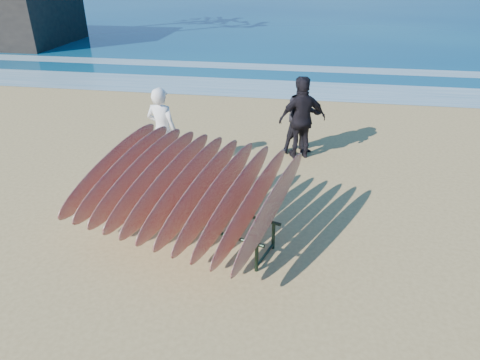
# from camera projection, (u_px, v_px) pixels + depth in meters

# --- Properties ---
(ground) EXTENTS (120.00, 120.00, 0.00)m
(ground) POSITION_uv_depth(u_px,v_px,m) (232.00, 254.00, 6.97)
(ground) COLOR tan
(ground) RESTS_ON ground
(foam_near) EXTENTS (160.00, 160.00, 0.00)m
(foam_near) POSITION_uv_depth(u_px,v_px,m) (281.00, 89.00, 15.72)
(foam_near) COLOR white
(foam_near) RESTS_ON ground
(foam_far) EXTENTS (160.00, 160.00, 0.00)m
(foam_far) POSITION_uv_depth(u_px,v_px,m) (287.00, 68.00, 18.79)
(foam_far) COLOR white
(foam_far) RESTS_ON ground
(surfboard_rack) EXTENTS (3.85, 3.58, 1.61)m
(surfboard_rack) POSITION_uv_depth(u_px,v_px,m) (184.00, 186.00, 7.01)
(surfboard_rack) COLOR black
(surfboard_rack) RESTS_ON ground
(person_white) EXTENTS (0.78, 0.59, 1.91)m
(person_white) POSITION_uv_depth(u_px,v_px,m) (162.00, 131.00, 9.30)
(person_white) COLOR white
(person_white) RESTS_ON ground
(person_dark_a) EXTENTS (1.10, 0.98, 1.88)m
(person_dark_a) POSITION_uv_depth(u_px,v_px,m) (303.00, 116.00, 10.19)
(person_dark_a) COLOR black
(person_dark_a) RESTS_ON ground
(person_dark_b) EXTENTS (1.20, 0.80, 1.90)m
(person_dark_b) POSITION_uv_depth(u_px,v_px,m) (302.00, 119.00, 9.96)
(person_dark_b) COLOR black
(person_dark_b) RESTS_ON ground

